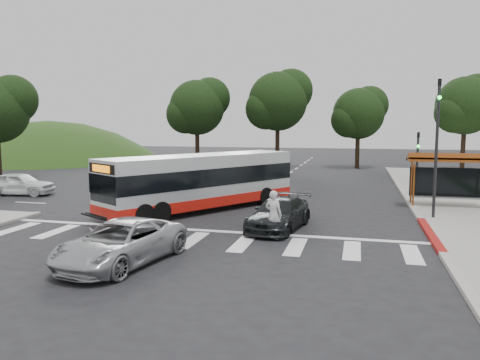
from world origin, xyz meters
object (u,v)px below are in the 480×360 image
(dark_sedan, at_px, (279,214))
(transit_bus, at_px, (202,183))
(pedestrian, at_px, (273,215))
(silver_suv_south, at_px, (121,243))

(dark_sedan, bearing_deg, transit_bus, 152.67)
(pedestrian, relative_size, silver_suv_south, 0.38)
(dark_sedan, height_order, silver_suv_south, silver_suv_south)
(transit_bus, xyz_separation_m, pedestrian, (4.70, -5.20, -0.50))
(silver_suv_south, bearing_deg, dark_sedan, 66.78)
(pedestrian, bearing_deg, dark_sedan, -72.04)
(pedestrian, bearing_deg, transit_bus, -32.09)
(transit_bus, distance_m, silver_suv_south, 9.71)
(dark_sedan, xyz_separation_m, silver_suv_south, (-4.06, -6.22, 0.03))
(pedestrian, bearing_deg, silver_suv_south, 63.07)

